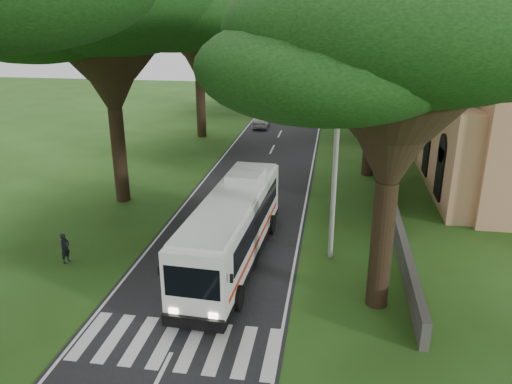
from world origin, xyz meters
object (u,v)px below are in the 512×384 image
at_px(church, 510,110).
at_px(distant_car_b, 280,97).
at_px(pole_far, 338,76).
at_px(pole_mid, 337,105).
at_px(distant_car_c, 306,88).
at_px(pole_near, 334,178).
at_px(coach_bus, 233,227).
at_px(distant_car_a, 261,121).
at_px(pedestrian, 65,248).

xyz_separation_m(church, distant_car_b, (-19.96, 29.55, -4.20)).
bearing_deg(pole_far, pole_mid, -90.00).
bearing_deg(church, distant_car_c, 114.24).
xyz_separation_m(pole_near, distant_car_c, (-4.70, 53.43, -3.50)).
relative_size(pole_near, coach_bus, 0.67).
distance_m(pole_mid, distant_car_b, 26.45).
distance_m(distant_car_b, distant_car_c, 8.83).
height_order(church, pole_mid, church).
height_order(pole_near, distant_car_b, pole_near).
relative_size(coach_bus, distant_car_a, 2.98).
bearing_deg(distant_car_b, distant_car_a, -103.00).
bearing_deg(pole_near, distant_car_c, 95.03).
height_order(pole_far, distant_car_b, pole_far).
bearing_deg(coach_bus, distant_car_a, 98.79).
bearing_deg(church, pole_far, 116.82).
distance_m(pole_near, coach_bus, 5.40).
relative_size(pole_far, coach_bus, 0.67).
height_order(distant_car_a, distant_car_b, distant_car_a).
height_order(pole_far, distant_car_a, pole_far).
height_order(church, pole_far, church).
xyz_separation_m(pole_near, pedestrian, (-12.76, -2.62, -3.42)).
bearing_deg(pole_near, distant_car_b, 99.56).
bearing_deg(distant_car_c, coach_bus, 107.99).
relative_size(church, coach_bus, 2.01).
height_order(pole_mid, distant_car_a, pole_mid).
bearing_deg(coach_bus, pole_mid, 80.47).
bearing_deg(pole_far, church, -63.18).
height_order(distant_car_b, pedestrian, pedestrian).
relative_size(pole_far, distant_car_a, 2.00).
xyz_separation_m(church, pole_far, (-12.36, 24.45, -0.73)).
height_order(pole_mid, distant_car_b, pole_mid).
bearing_deg(pedestrian, pole_near, -66.56).
relative_size(pole_mid, pedestrian, 5.27).
relative_size(church, pole_far, 3.00).
bearing_deg(distant_car_a, pole_mid, 129.89).
xyz_separation_m(pole_far, distant_car_c, (-4.70, 13.43, -3.50)).
bearing_deg(distant_car_b, pole_near, -92.65).
bearing_deg(pole_near, pole_far, 90.00).
height_order(distant_car_c, pedestrian, pedestrian).
relative_size(pole_mid, coach_bus, 0.67).
xyz_separation_m(pole_far, pedestrian, (-12.76, -42.62, -3.42)).
height_order(distant_car_a, pedestrian, pedestrian).
relative_size(pole_far, distant_car_c, 1.79).
distance_m(pole_far, coach_bus, 41.65).
bearing_deg(coach_bus, pole_near, 18.60).
bearing_deg(pole_mid, distant_car_a, 131.30).
distance_m(church, coach_bus, 24.18).
bearing_deg(pedestrian, pole_far, -4.83).
bearing_deg(coach_bus, distant_car_b, 96.47).
bearing_deg(distant_car_b, pedestrian, -108.39).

